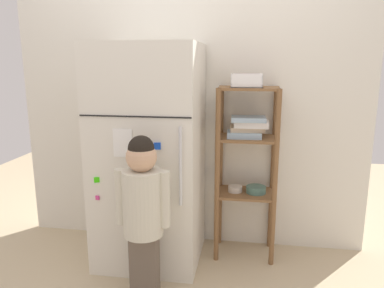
# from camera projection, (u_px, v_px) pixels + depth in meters

# --- Properties ---
(ground_plane) EXTENTS (6.00, 6.00, 0.00)m
(ground_plane) POSITION_uv_depth(u_px,v_px,m) (182.00, 260.00, 2.73)
(ground_plane) COLOR tan
(kitchen_wall_back) EXTENTS (2.70, 0.03, 2.05)m
(kitchen_wall_back) POSITION_uv_depth(u_px,v_px,m) (190.00, 115.00, 2.86)
(kitchen_wall_back) COLOR silver
(kitchen_wall_back) RESTS_ON ground
(refrigerator) EXTENTS (0.72, 0.66, 1.55)m
(refrigerator) POSITION_uv_depth(u_px,v_px,m) (149.00, 156.00, 2.62)
(refrigerator) COLOR silver
(refrigerator) RESTS_ON ground
(child_standing) EXTENTS (0.33, 0.24, 1.02)m
(child_standing) POSITION_uv_depth(u_px,v_px,m) (143.00, 202.00, 2.18)
(child_standing) COLOR brown
(child_standing) RESTS_ON ground
(pantry_shelf_unit) EXTENTS (0.43, 0.31, 1.26)m
(pantry_shelf_unit) POSITION_uv_depth(u_px,v_px,m) (247.00, 151.00, 2.66)
(pantry_shelf_unit) COLOR brown
(pantry_shelf_unit) RESTS_ON ground
(fruit_bin) EXTENTS (0.21, 0.20, 0.09)m
(fruit_bin) POSITION_uv_depth(u_px,v_px,m) (247.00, 81.00, 2.54)
(fruit_bin) COLOR white
(fruit_bin) RESTS_ON pantry_shelf_unit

